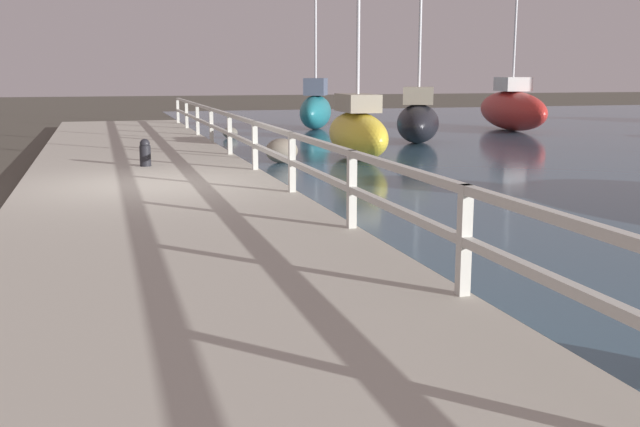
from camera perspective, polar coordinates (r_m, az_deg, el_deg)
The scene contains 10 objects.
ground_plane at distance 13.12m, azimuth -12.65°, elevation 1.10°, with size 120.00×120.00×0.00m, color #4C473D.
dock_walkway at distance 13.10m, azimuth -12.67°, elevation 1.64°, with size 4.39×36.00×0.25m.
railing at distance 13.30m, azimuth -3.73°, elevation 5.39°, with size 0.10×32.50×0.95m.
boulder_upstream at distance 17.96m, azimuth -2.94°, elevation 4.81°, with size 0.78×0.70×0.59m.
boulder_mid_strip at distance 24.95m, azimuth -6.86°, elevation 6.13°, with size 0.49×0.44×0.37m.
mooring_bollard at distance 15.66m, azimuth -13.18°, elevation 4.55°, with size 0.23×0.23×0.56m.
sailboat_black at distance 23.34m, azimuth 7.47°, elevation 7.06°, with size 2.65×3.74×4.68m.
sailboat_red at distance 29.22m, azimuth 14.39°, elevation 7.73°, with size 2.27×5.91×5.42m.
sailboat_yellow at distance 18.72m, azimuth 2.86°, elevation 6.25°, with size 1.30×3.64×4.73m.
sailboat_teal at distance 28.89m, azimuth -0.33°, elevation 8.00°, with size 2.44×3.64×7.73m.
Camera 1 is at (-0.81, -12.92, 2.11)m, focal length 42.00 mm.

